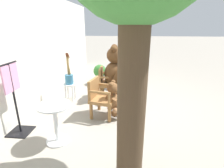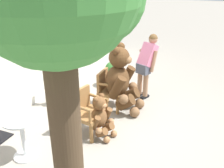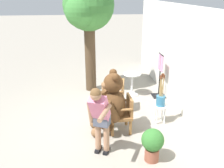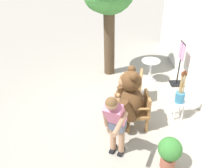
% 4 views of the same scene
% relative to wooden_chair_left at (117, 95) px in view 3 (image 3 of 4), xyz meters
% --- Properties ---
extents(ground_plane, '(60.00, 60.00, 0.00)m').
position_rel_wooden_chair_left_xyz_m(ground_plane, '(0.53, -0.62, -0.46)').
color(ground_plane, gray).
extents(back_wall, '(10.00, 0.16, 2.80)m').
position_rel_wooden_chair_left_xyz_m(back_wall, '(0.53, 1.78, 0.94)').
color(back_wall, silver).
rests_on(back_wall, ground).
extents(wooden_chair_left, '(0.65, 0.62, 0.86)m').
position_rel_wooden_chair_left_xyz_m(wooden_chair_left, '(0.00, 0.00, 0.00)').
color(wooden_chair_left, olive).
rests_on(wooden_chair_left, ground).
extents(wooden_chair_right, '(0.58, 0.54, 0.86)m').
position_rel_wooden_chair_left_xyz_m(wooden_chair_right, '(1.06, 0.00, 0.00)').
color(wooden_chair_right, olive).
rests_on(wooden_chair_right, ground).
extents(teddy_bear_large, '(0.89, 0.85, 1.49)m').
position_rel_wooden_chair_left_xyz_m(teddy_bear_large, '(1.07, -0.26, 0.27)').
color(teddy_bear_large, '#4C3019').
rests_on(teddy_bear_large, ground).
extents(teddy_bear_small, '(0.52, 0.52, 0.83)m').
position_rel_wooden_chair_left_xyz_m(teddy_bear_small, '(-0.02, -0.28, -0.05)').
color(teddy_bear_small, brown).
rests_on(teddy_bear_small, ground).
extents(person_visitor, '(0.86, 0.49, 1.52)m').
position_rel_wooden_chair_left_xyz_m(person_visitor, '(1.97, -0.58, 0.45)').
color(person_visitor, black).
rests_on(person_visitor, ground).
extents(white_stool, '(0.34, 0.34, 0.46)m').
position_rel_wooden_chair_left_xyz_m(white_stool, '(0.79, 0.99, -0.11)').
color(white_stool, silver).
rests_on(white_stool, ground).
extents(brush_bucket, '(0.22, 0.22, 0.84)m').
position_rel_wooden_chair_left_xyz_m(brush_bucket, '(0.79, 0.99, 0.21)').
color(brush_bucket, teal).
rests_on(brush_bucket, white_stool).
extents(round_side_table, '(0.56, 0.56, 0.72)m').
position_rel_wooden_chair_left_xyz_m(round_side_table, '(-1.03, 0.62, -0.01)').
color(round_side_table, silver).
rests_on(round_side_table, ground).
extents(patio_tree, '(1.64, 1.56, 3.51)m').
position_rel_wooden_chair_left_xyz_m(patio_tree, '(-1.59, -0.69, 2.16)').
color(patio_tree, '#473523').
rests_on(patio_tree, ground).
extents(potted_plant, '(0.44, 0.44, 0.68)m').
position_rel_wooden_chair_left_xyz_m(potted_plant, '(2.25, 0.41, -0.07)').
color(potted_plant, brown).
rests_on(potted_plant, ground).
extents(clothing_display_stand, '(0.44, 0.40, 1.36)m').
position_rel_wooden_chair_left_xyz_m(clothing_display_stand, '(-0.84, 1.45, 0.26)').
color(clothing_display_stand, black).
rests_on(clothing_display_stand, ground).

